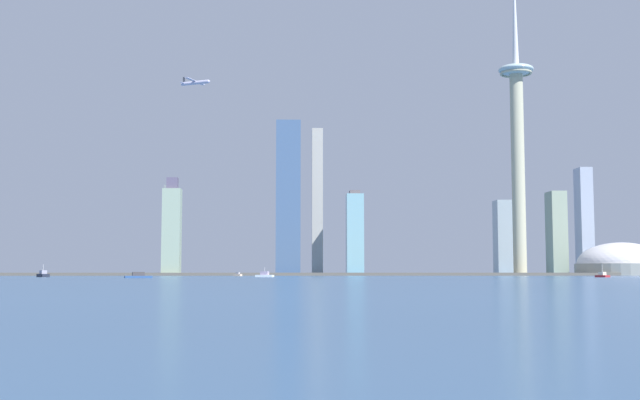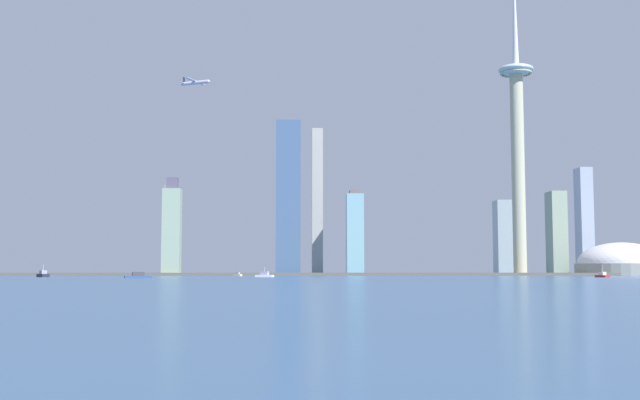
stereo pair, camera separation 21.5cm
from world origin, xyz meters
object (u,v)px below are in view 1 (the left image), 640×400
Objects in this scene: skyscraper_6 at (170,230)px; boat_3 at (138,276)px; skyscraper_0 at (557,233)px; boat_4 at (43,275)px; airplane at (196,82)px; boat_1 at (238,275)px; skyscraper_7 at (355,234)px; boat_0 at (602,275)px; observation_tower at (517,129)px; stadium_dome at (621,265)px; skyscraper_4 at (317,202)px; skyscraper_1 at (503,238)px; skyscraper_5 at (172,230)px; skyscraper_2 at (584,221)px; boat_2 at (265,275)px; skyscraper_3 at (288,198)px.

skyscraper_6 is 417.22m from boat_3.
skyscraper_0 is at bearing -151.44° from boat_3.
skyscraper_6 is 6.29× the size of boat_4.
boat_3 is 309.69m from airplane.
boat_4 is (-133.89, -124.45, 0.51)m from boat_1.
airplane is (-160.32, -123.14, 138.84)m from skyscraper_7.
observation_tower is at bearing -22.63° from boat_0.
skyscraper_4 is at bearing 165.58° from stadium_dome.
skyscraper_5 is at bearing -168.45° from skyscraper_1.
skyscraper_1 is 0.49× the size of skyscraper_4.
airplane reaches higher than skyscraper_2.
stadium_dome is at bearing 7.29° from observation_tower.
boat_4 is (-163.14, 2.88, 0.32)m from boat_2.
skyscraper_0 is 0.56× the size of skyscraper_4.
skyscraper_7 reaches higher than boat_4.
skyscraper_4 is 446.70m from boat_3.
skyscraper_5 reaches higher than boat_1.
skyscraper_6 is at bearing 171.56° from stadium_dome.
skyscraper_3 is 135.96m from skyscraper_5.
boat_2 is (121.39, -321.86, -49.63)m from skyscraper_6.
skyscraper_3 is 11.91× the size of boat_2.
skyscraper_1 is 389.57m from boat_2.
boat_2 is at bearing -92.86° from skyscraper_3.
skyscraper_0 is 0.93× the size of skyscraper_6.
skyscraper_6 reaches higher than skyscraper_0.
stadium_dome reaches higher than boat_0.
stadium_dome is at bearing -123.20° from boat_1.
skyscraper_7 reaches higher than boat_1.
skyscraper_5 is at bearing -177.68° from observation_tower.
boat_3 is at bearing -103.61° from skyscraper_3.
skyscraper_3 is 177.03m from boat_1.
boat_0 is at bearing -92.07° from skyscraper_1.
skyscraper_1 reaches higher than stadium_dome.
observation_tower is 488.07m from boat_3.
stadium_dome is at bearing -159.22° from boat_3.
skyscraper_3 is 290.02m from boat_2.
skyscraper_4 is 191.00m from skyscraper_5.
skyscraper_1 is 4.68× the size of boat_3.
boat_1 is at bearing -13.60° from airplane.
boat_2 is (-317.99, -306.64, -45.85)m from skyscraper_0.
skyscraper_1 is 0.90× the size of skyscraper_7.
boat_0 is (227.65, -305.17, -83.05)m from skyscraper_3.
skyscraper_5 is at bearing -176.50° from stadium_dome.
boat_4 is at bearing 82.62° from boat_1.
skyscraper_7 is at bearing -74.30° from boat_4.
skyscraper_0 is 6.68× the size of boat_2.
boat_4 is at bearing -151.00° from observation_tower.
skyscraper_1 is at bearing 3.78° from skyscraper_3.
observation_tower is 10.94× the size of airplane.
stadium_dome reaches higher than boat_4.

